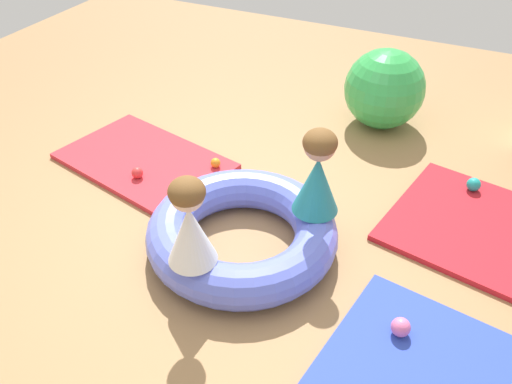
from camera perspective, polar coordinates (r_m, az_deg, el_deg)
The scene contains 10 objects.
ground_plane at distance 3.50m, azimuth -3.18°, elevation -4.77°, with size 8.00×8.00×0.00m, color #9E7549.
gym_mat_front at distance 4.25m, azimuth -11.75°, elevation 3.22°, with size 1.27×0.81×0.04m, color red.
inflatable_cushion at distance 3.33m, azimuth -1.49°, elevation -4.30°, with size 1.18×1.18×0.27m, color #6070E5.
child_in_white at distance 2.81m, azimuth -7.04°, elevation -3.22°, with size 0.37×0.37×0.53m.
child_in_teal at distance 3.15m, azimuth 6.55°, elevation 2.05°, with size 0.38×0.38×0.55m.
play_ball_red at distance 4.02m, azimuth -12.47°, elevation 2.00°, with size 0.08×0.08×0.08m, color red.
play_ball_teal at distance 4.10m, azimuth 22.07°, elevation 0.75°, with size 0.10×0.10×0.10m, color teal.
play_ball_orange at distance 4.05m, azimuth -4.31°, elevation 3.11°, with size 0.07×0.07×0.07m, color orange.
play_ball_pink at distance 2.97m, azimuth 15.08°, elevation -13.67°, with size 0.10×0.10×0.10m, color pink.
exercise_ball_large at distance 4.66m, azimuth 13.45°, elevation 10.58°, with size 0.67×0.67×0.67m, color green.
Camera 1 is at (1.30, -2.27, 2.32)m, focal length 37.74 mm.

